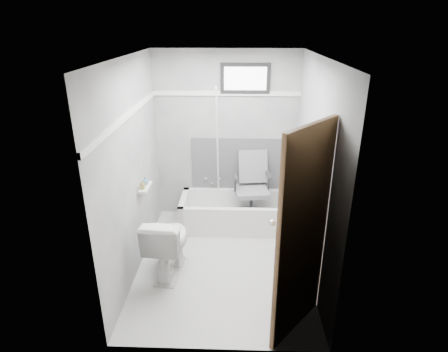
{
  "coord_description": "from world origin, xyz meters",
  "views": [
    {
      "loc": [
        0.15,
        -3.8,
        2.72
      ],
      "look_at": [
        0.0,
        0.35,
        1.0
      ],
      "focal_mm": 30.0,
      "sensor_mm": 36.0,
      "label": 1
    }
  ],
  "objects_px": {
    "bathtub": "(234,212)",
    "soap_bottle_a": "(142,185)",
    "office_chair": "(252,187)",
    "door": "(340,256)",
    "soap_bottle_b": "(145,181)",
    "toilet": "(168,243)"
  },
  "relations": [
    {
      "from": "toilet",
      "to": "soap_bottle_a",
      "type": "xyz_separation_m",
      "value": [
        -0.32,
        0.32,
        0.59
      ]
    },
    {
      "from": "bathtub",
      "to": "soap_bottle_b",
      "type": "height_order",
      "value": "soap_bottle_b"
    },
    {
      "from": "door",
      "to": "soap_bottle_b",
      "type": "relative_size",
      "value": 21.21
    },
    {
      "from": "office_chair",
      "to": "soap_bottle_b",
      "type": "bearing_deg",
      "value": -159.22
    },
    {
      "from": "office_chair",
      "to": "door",
      "type": "xyz_separation_m",
      "value": [
        0.61,
        -2.26,
        0.42
      ]
    },
    {
      "from": "toilet",
      "to": "soap_bottle_b",
      "type": "distance_m",
      "value": 0.81
    },
    {
      "from": "office_chair",
      "to": "soap_bottle_a",
      "type": "relative_size",
      "value": 8.45
    },
    {
      "from": "office_chair",
      "to": "bathtub",
      "type": "bearing_deg",
      "value": -176.2
    },
    {
      "from": "office_chair",
      "to": "soap_bottle_a",
      "type": "height_order",
      "value": "office_chair"
    },
    {
      "from": "office_chair",
      "to": "soap_bottle_b",
      "type": "relative_size",
      "value": 9.79
    },
    {
      "from": "soap_bottle_a",
      "to": "bathtub",
      "type": "bearing_deg",
      "value": 36.95
    },
    {
      "from": "bathtub",
      "to": "soap_bottle_a",
      "type": "height_order",
      "value": "soap_bottle_a"
    },
    {
      "from": "soap_bottle_b",
      "to": "soap_bottle_a",
      "type": "bearing_deg",
      "value": -90.0
    },
    {
      "from": "bathtub",
      "to": "office_chair",
      "type": "xyz_separation_m",
      "value": [
        0.25,
        0.05,
        0.37
      ]
    },
    {
      "from": "office_chair",
      "to": "door",
      "type": "height_order",
      "value": "door"
    },
    {
      "from": "office_chair",
      "to": "door",
      "type": "relative_size",
      "value": 0.46
    },
    {
      "from": "bathtub",
      "to": "office_chair",
      "type": "distance_m",
      "value": 0.45
    },
    {
      "from": "bathtub",
      "to": "door",
      "type": "relative_size",
      "value": 0.75
    },
    {
      "from": "office_chair",
      "to": "soap_bottle_a",
      "type": "distance_m",
      "value": 1.6
    },
    {
      "from": "toilet",
      "to": "door",
      "type": "relative_size",
      "value": 0.39
    },
    {
      "from": "bathtub",
      "to": "soap_bottle_a",
      "type": "distance_m",
      "value": 1.52
    },
    {
      "from": "toilet",
      "to": "door",
      "type": "distance_m",
      "value": 2.04
    }
  ]
}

